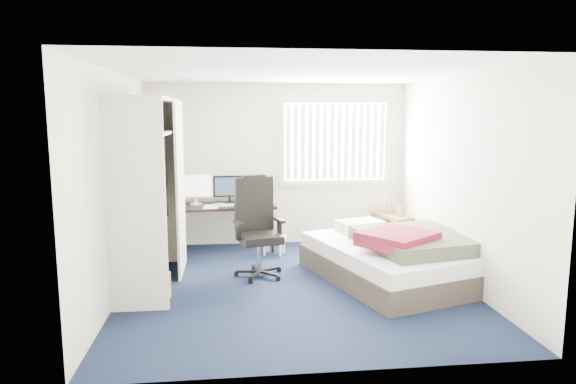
{
  "coord_description": "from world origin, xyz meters",
  "views": [
    {
      "loc": [
        -0.74,
        -5.86,
        2.04
      ],
      "look_at": [
        -0.03,
        0.4,
        1.07
      ],
      "focal_mm": 32.0,
      "sensor_mm": 36.0,
      "label": 1
    }
  ],
  "objects_px": {
    "nightstand": "(393,219)",
    "bed": "(396,257)",
    "office_chair": "(257,237)",
    "desk": "(227,202)"
  },
  "relations": [
    {
      "from": "nightstand",
      "to": "bed",
      "type": "xyz_separation_m",
      "value": [
        -0.48,
        -1.6,
        -0.14
      ]
    },
    {
      "from": "office_chair",
      "to": "bed",
      "type": "distance_m",
      "value": 1.74
    },
    {
      "from": "office_chair",
      "to": "nightstand",
      "type": "height_order",
      "value": "office_chair"
    },
    {
      "from": "office_chair",
      "to": "nightstand",
      "type": "bearing_deg",
      "value": 29.01
    },
    {
      "from": "bed",
      "to": "desk",
      "type": "bearing_deg",
      "value": 141.16
    },
    {
      "from": "desk",
      "to": "nightstand",
      "type": "height_order",
      "value": "desk"
    },
    {
      "from": "office_chair",
      "to": "bed",
      "type": "relative_size",
      "value": 0.51
    },
    {
      "from": "office_chair",
      "to": "bed",
      "type": "bearing_deg",
      "value": -13.57
    },
    {
      "from": "desk",
      "to": "bed",
      "type": "relative_size",
      "value": 0.59
    },
    {
      "from": "desk",
      "to": "nightstand",
      "type": "bearing_deg",
      "value": -1.39
    }
  ]
}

